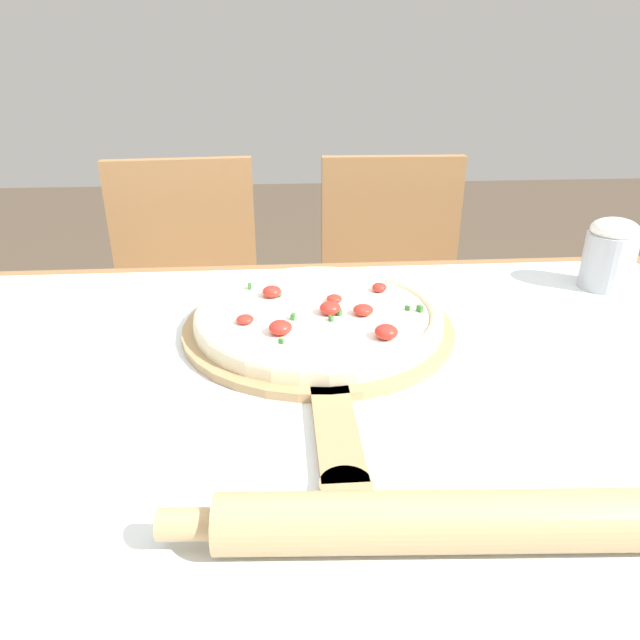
% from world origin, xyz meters
% --- Properties ---
extents(dining_table, '(1.40, 0.88, 0.76)m').
position_xyz_m(dining_table, '(0.00, 0.00, 0.65)').
color(dining_table, olive).
rests_on(dining_table, ground_plane).
extents(towel_cloth, '(1.32, 0.80, 0.00)m').
position_xyz_m(towel_cloth, '(0.00, 0.00, 0.76)').
color(towel_cloth, silver).
rests_on(towel_cloth, dining_table).
extents(pizza_peel, '(0.39, 0.56, 0.01)m').
position_xyz_m(pizza_peel, '(0.02, 0.11, 0.77)').
color(pizza_peel, tan).
rests_on(pizza_peel, towel_cloth).
extents(pizza, '(0.36, 0.36, 0.04)m').
position_xyz_m(pizza, '(0.02, 0.13, 0.79)').
color(pizza, beige).
rests_on(pizza, pizza_peel).
extents(rolling_pin, '(0.46, 0.07, 0.05)m').
position_xyz_m(rolling_pin, '(0.09, -0.28, 0.79)').
color(rolling_pin, tan).
rests_on(rolling_pin, towel_cloth).
extents(chair_left, '(0.43, 0.43, 0.89)m').
position_xyz_m(chair_left, '(-0.28, 0.81, 0.52)').
color(chair_left, '#A37547').
rests_on(chair_left, ground_plane).
extents(chair_right, '(0.41, 0.41, 0.89)m').
position_xyz_m(chair_right, '(0.27, 0.81, 0.52)').
color(chair_right, '#A37547').
rests_on(chair_right, ground_plane).
extents(flour_cup, '(0.08, 0.08, 0.12)m').
position_xyz_m(flour_cup, '(0.53, 0.26, 0.83)').
color(flour_cup, '#B2B7BC').
rests_on(flour_cup, towel_cloth).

